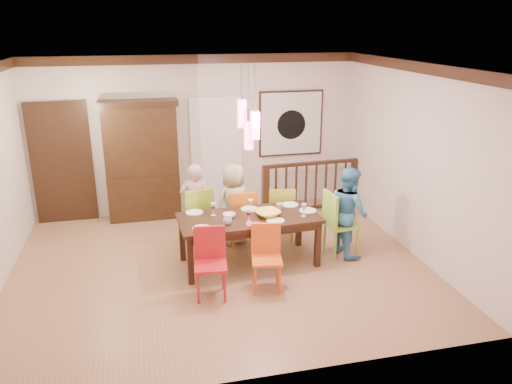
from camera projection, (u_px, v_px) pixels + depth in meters
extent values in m
plane|color=#9C6E4B|center=(221.00, 267.00, 7.39)|extent=(6.00, 6.00, 0.00)
plane|color=white|center=(216.00, 66.00, 6.46)|extent=(6.00, 6.00, 0.00)
plane|color=beige|center=(197.00, 135.00, 9.23)|extent=(6.00, 0.00, 6.00)
plane|color=beige|center=(414.00, 160.00, 7.57)|extent=(0.00, 5.00, 5.00)
cube|color=black|center=(63.00, 165.00, 8.80)|extent=(1.04, 0.07, 2.24)
cube|color=silver|center=(217.00, 156.00, 9.40)|extent=(0.97, 0.05, 2.22)
cube|color=black|center=(291.00, 123.00, 9.54)|extent=(1.25, 0.04, 1.25)
cube|color=silver|center=(291.00, 124.00, 9.52)|extent=(1.18, 0.02, 1.18)
cylinder|color=black|center=(291.00, 125.00, 9.51)|extent=(0.56, 0.01, 0.56)
cube|color=#E6457B|center=(242.00, 114.00, 6.81)|extent=(0.11, 0.11, 0.38)
cylinder|color=black|center=(242.00, 82.00, 6.68)|extent=(0.01, 0.01, 0.46)
cube|color=#E6457B|center=(255.00, 125.00, 6.80)|extent=(0.11, 0.11, 0.38)
cylinder|color=black|center=(255.00, 89.00, 6.64)|extent=(0.01, 0.01, 0.61)
cube|color=#E6457B|center=(248.00, 136.00, 6.88)|extent=(0.11, 0.11, 0.38)
cylinder|color=black|center=(248.00, 94.00, 6.70)|extent=(0.01, 0.01, 0.76)
cube|color=black|center=(249.00, 218.00, 7.27)|extent=(2.09, 1.04, 0.05)
cube|color=black|center=(183.00, 237.00, 7.55)|extent=(0.08, 0.08, 0.70)
cube|color=black|center=(301.00, 226.00, 7.95)|extent=(0.08, 0.08, 0.70)
cube|color=black|center=(188.00, 259.00, 6.84)|extent=(0.08, 0.08, 0.70)
cube|color=black|center=(318.00, 246.00, 7.24)|extent=(0.08, 0.08, 0.70)
cube|color=black|center=(243.00, 213.00, 7.67)|extent=(1.84, 0.14, 0.10)
cube|color=black|center=(255.00, 234.00, 6.93)|extent=(1.84, 0.14, 0.10)
cube|color=#98C32A|center=(196.00, 218.00, 7.92)|extent=(0.54, 0.54, 0.04)
cube|color=#98C32A|center=(196.00, 201.00, 7.84)|extent=(0.46, 0.13, 0.50)
cylinder|color=#98C32A|center=(186.00, 238.00, 7.79)|extent=(0.04, 0.04, 0.48)
cylinder|color=#98C32A|center=(210.00, 236.00, 7.87)|extent=(0.04, 0.04, 0.48)
cylinder|color=#98C32A|center=(184.00, 229.00, 8.14)|extent=(0.04, 0.04, 0.48)
cylinder|color=#98C32A|center=(207.00, 227.00, 8.22)|extent=(0.04, 0.04, 0.48)
cube|color=#C86713|center=(241.00, 218.00, 8.02)|extent=(0.43, 0.43, 0.04)
cube|color=#C86713|center=(241.00, 203.00, 7.93)|extent=(0.43, 0.05, 0.47)
cylinder|color=#C86713|center=(233.00, 236.00, 7.89)|extent=(0.04, 0.04, 0.45)
cylinder|color=#C86713|center=(254.00, 234.00, 7.97)|extent=(0.04, 0.04, 0.45)
cylinder|color=#C86713|center=(229.00, 228.00, 8.21)|extent=(0.04, 0.04, 0.45)
cylinder|color=#C86713|center=(250.00, 226.00, 8.29)|extent=(0.04, 0.04, 0.45)
cube|color=#92A125|center=(281.00, 213.00, 8.22)|extent=(0.49, 0.49, 0.04)
cube|color=#92A125|center=(281.00, 199.00, 8.14)|extent=(0.42, 0.12, 0.46)
cylinder|color=#92A125|center=(274.00, 231.00, 8.10)|extent=(0.04, 0.04, 0.44)
cylinder|color=#92A125|center=(294.00, 229.00, 8.17)|extent=(0.04, 0.04, 0.44)
cylinder|color=#92A125|center=(268.00, 223.00, 8.41)|extent=(0.04, 0.04, 0.44)
cylinder|color=#92A125|center=(288.00, 222.00, 8.48)|extent=(0.04, 0.04, 0.44)
cube|color=red|center=(211.00, 266.00, 6.46)|extent=(0.46, 0.46, 0.04)
cube|color=red|center=(210.00, 248.00, 6.38)|extent=(0.42, 0.08, 0.46)
cylinder|color=red|center=(200.00, 289.00, 6.34)|extent=(0.04, 0.04, 0.44)
cylinder|color=red|center=(226.00, 286.00, 6.41)|extent=(0.04, 0.04, 0.44)
cylinder|color=red|center=(197.00, 277.00, 6.65)|extent=(0.04, 0.04, 0.44)
cylinder|color=red|center=(222.00, 274.00, 6.72)|extent=(0.04, 0.04, 0.44)
cube|color=#DD561A|center=(267.00, 260.00, 6.65)|extent=(0.46, 0.46, 0.04)
cube|color=#DD561A|center=(267.00, 244.00, 6.58)|extent=(0.40, 0.11, 0.44)
cylinder|color=#DD561A|center=(258.00, 282.00, 6.54)|extent=(0.03, 0.03, 0.42)
cylinder|color=#DD561A|center=(281.00, 279.00, 6.61)|extent=(0.03, 0.03, 0.42)
cylinder|color=#DD561A|center=(252.00, 270.00, 6.84)|extent=(0.03, 0.03, 0.42)
cylinder|color=#DD561A|center=(275.00, 268.00, 6.91)|extent=(0.03, 0.03, 0.42)
cube|color=#8DC938|center=(342.00, 224.00, 7.66)|extent=(0.50, 0.50, 0.04)
cube|color=#8DC938|center=(343.00, 207.00, 7.57)|extent=(0.08, 0.46, 0.51)
cylinder|color=#8DC938|center=(334.00, 245.00, 7.53)|extent=(0.04, 0.04, 0.48)
cylinder|color=#8DC938|center=(357.00, 243.00, 7.61)|extent=(0.04, 0.04, 0.48)
cylinder|color=#8DC938|center=(325.00, 236.00, 7.87)|extent=(0.04, 0.04, 0.48)
cylinder|color=#8DC938|center=(347.00, 233.00, 7.95)|extent=(0.04, 0.04, 0.48)
cube|color=black|center=(145.00, 196.00, 9.14)|extent=(1.27, 0.44, 0.82)
cube|color=black|center=(141.00, 140.00, 8.82)|extent=(1.27, 0.40, 1.27)
cube|color=black|center=(140.00, 138.00, 9.00)|extent=(1.09, 0.02, 1.09)
cube|color=black|center=(138.00, 103.00, 8.61)|extent=(1.37, 0.44, 0.10)
cube|color=black|center=(265.00, 191.00, 9.29)|extent=(0.13, 0.13, 0.92)
cube|color=black|center=(355.00, 184.00, 9.68)|extent=(0.13, 0.13, 0.92)
cube|color=black|center=(312.00, 163.00, 9.34)|extent=(1.93, 0.17, 0.06)
cube|color=black|center=(310.00, 207.00, 9.62)|extent=(1.81, 0.15, 0.05)
imported|color=beige|center=(196.00, 205.00, 7.91)|extent=(0.56, 0.43, 1.37)
imported|color=#BFB990|center=(234.00, 204.00, 8.02)|extent=(0.76, 0.63, 1.33)
imported|color=#428DBA|center=(349.00, 211.00, 7.62)|extent=(0.61, 0.74, 1.39)
imported|color=#FAEA47|center=(268.00, 213.00, 7.27)|extent=(0.43, 0.43, 0.09)
imported|color=white|center=(229.00, 215.00, 7.23)|extent=(0.22, 0.22, 0.06)
imported|color=silver|center=(227.00, 221.00, 6.97)|extent=(0.16, 0.16, 0.10)
imported|color=silver|center=(280.00, 207.00, 7.52)|extent=(0.12, 0.12, 0.10)
cylinder|color=white|center=(194.00, 212.00, 7.40)|extent=(0.26, 0.26, 0.01)
cylinder|color=white|center=(249.00, 209.00, 7.54)|extent=(0.26, 0.26, 0.01)
cylinder|color=white|center=(290.00, 205.00, 7.72)|extent=(0.26, 0.26, 0.01)
cylinder|color=white|center=(202.00, 228.00, 6.83)|extent=(0.26, 0.26, 0.01)
cylinder|color=white|center=(275.00, 221.00, 7.09)|extent=(0.26, 0.26, 0.01)
cylinder|color=white|center=(308.00, 211.00, 7.48)|extent=(0.26, 0.26, 0.01)
cube|color=#D83359|center=(253.00, 224.00, 6.96)|extent=(0.18, 0.14, 0.01)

